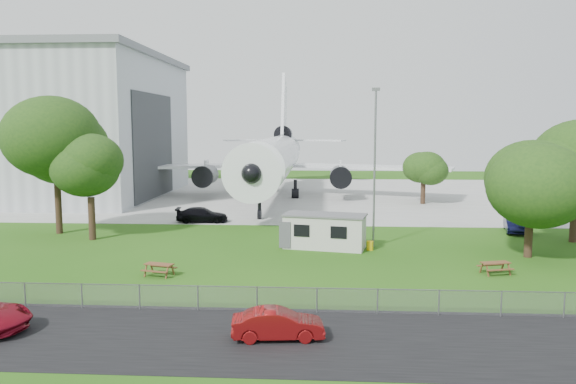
# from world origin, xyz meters

# --- Properties ---
(ground) EXTENTS (160.00, 160.00, 0.00)m
(ground) POSITION_xyz_m (0.00, 0.00, 0.00)
(ground) COLOR #346718
(asphalt_strip) EXTENTS (120.00, 8.00, 0.02)m
(asphalt_strip) POSITION_xyz_m (0.00, -13.00, 0.01)
(asphalt_strip) COLOR black
(asphalt_strip) RESTS_ON ground
(concrete_apron) EXTENTS (120.00, 46.00, 0.03)m
(concrete_apron) POSITION_xyz_m (0.00, 38.00, 0.01)
(concrete_apron) COLOR #B7B7B2
(concrete_apron) RESTS_ON ground
(hangar) EXTENTS (43.00, 31.00, 18.55)m
(hangar) POSITION_xyz_m (-37.97, 36.00, 9.41)
(hangar) COLOR #B2B7BC
(hangar) RESTS_ON ground
(airliner) EXTENTS (46.36, 47.73, 17.69)m
(airliner) POSITION_xyz_m (-2.00, 35.86, 5.27)
(airliner) COLOR white
(airliner) RESTS_ON ground
(site_cabin) EXTENTS (6.96, 3.91, 2.62)m
(site_cabin) POSITION_xyz_m (4.46, 5.56, 1.31)
(site_cabin) COLOR beige
(site_cabin) RESTS_ON ground
(picnic_west) EXTENTS (2.12, 1.90, 0.76)m
(picnic_west) POSITION_xyz_m (-5.88, -3.07, 0.00)
(picnic_west) COLOR brown
(picnic_west) RESTS_ON ground
(picnic_east) EXTENTS (2.13, 1.92, 0.76)m
(picnic_east) POSITION_xyz_m (15.16, -1.39, 0.00)
(picnic_east) COLOR brown
(picnic_east) RESTS_ON ground
(fence) EXTENTS (58.00, 0.04, 1.30)m
(fence) POSITION_xyz_m (0.00, -9.50, 0.00)
(fence) COLOR gray
(fence) RESTS_ON ground
(lamp_mast) EXTENTS (0.16, 0.16, 12.00)m
(lamp_mast) POSITION_xyz_m (8.20, 6.20, 6.00)
(lamp_mast) COLOR slate
(lamp_mast) RESTS_ON ground
(tree_west_big) EXTENTS (8.70, 8.70, 12.16)m
(tree_west_big) POSITION_xyz_m (-18.51, 10.01, 7.80)
(tree_west_big) COLOR #382619
(tree_west_big) RESTS_ON ground
(tree_west_small) EXTENTS (6.39, 6.39, 9.22)m
(tree_west_small) POSITION_xyz_m (-14.56, 7.56, 6.01)
(tree_west_small) COLOR #382619
(tree_west_small) RESTS_ON ground
(tree_east_front) EXTENTS (7.24, 7.24, 8.73)m
(tree_east_front) POSITION_xyz_m (18.87, 3.42, 5.11)
(tree_east_front) COLOR #382619
(tree_east_front) RESTS_ON ground
(tree_far_apron) EXTENTS (5.31, 5.31, 7.09)m
(tree_far_apron) POSITION_xyz_m (16.25, 30.51, 4.42)
(tree_far_apron) COLOR #382619
(tree_far_apron) RESTS_ON ground
(car_centre_sedan) EXTENTS (4.16, 1.83, 1.33)m
(car_centre_sedan) POSITION_xyz_m (2.33, -13.05, 0.66)
(car_centre_sedan) COLOR maroon
(car_centre_sedan) RESTS_ON ground
(car_ne_sedan) EXTENTS (2.53, 4.74, 1.48)m
(car_ne_sedan) POSITION_xyz_m (21.11, 12.90, 0.74)
(car_ne_sedan) COLOR black
(car_ne_sedan) RESTS_ON ground
(car_apron_van) EXTENTS (5.10, 2.42, 1.44)m
(car_apron_van) POSITION_xyz_m (-7.32, 16.22, 0.72)
(car_apron_van) COLOR black
(car_apron_van) RESTS_ON ground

